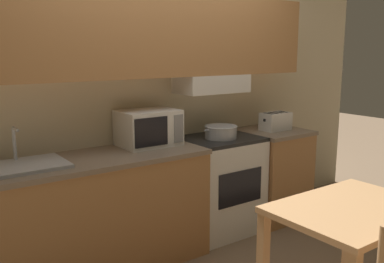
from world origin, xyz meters
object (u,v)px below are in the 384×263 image
at_px(stove_range, 219,185).
at_px(toaster, 276,121).
at_px(sink_basin, 22,166).
at_px(microwave, 148,128).
at_px(cooking_pot, 221,131).
at_px(dining_table, 352,228).

relative_size(stove_range, toaster, 2.90).
height_order(toaster, sink_basin, sink_basin).
xyz_separation_m(microwave, toaster, (1.34, -0.13, -0.06)).
height_order(microwave, sink_basin, microwave).
distance_m(cooking_pot, microwave, 0.68).
bearing_deg(stove_range, dining_table, -100.22).
xyz_separation_m(stove_range, microwave, (-0.68, 0.09, 0.59)).
bearing_deg(dining_table, microwave, 103.50).
bearing_deg(stove_range, sink_basin, -179.41).
distance_m(toaster, sink_basin, 2.38).
distance_m(cooking_pot, dining_table, 1.57).
bearing_deg(microwave, toaster, -5.69).
distance_m(stove_range, toaster, 0.85).
relative_size(cooking_pot, sink_basin, 0.65).
height_order(sink_basin, dining_table, sink_basin).
relative_size(microwave, dining_table, 0.51).
height_order(microwave, toaster, microwave).
height_order(stove_range, toaster, toaster).
height_order(microwave, dining_table, microwave).
bearing_deg(sink_basin, stove_range, 0.59).
xyz_separation_m(sink_basin, dining_table, (1.43, -1.54, -0.26)).
bearing_deg(toaster, microwave, 174.31).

